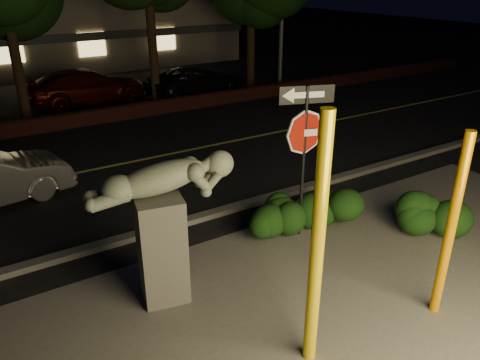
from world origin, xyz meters
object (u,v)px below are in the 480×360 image
Objects in this scene: sculpture at (162,215)px; parked_car_dark at (197,81)px; yellow_pole_left at (317,248)px; signpost at (305,133)px; parked_car_darkred at (87,87)px; yellow_pole_right at (451,228)px.

sculpture is 14.16m from parked_car_dark.
yellow_pole_left is at bearing -52.35° from sculpture.
sculpture is (-3.15, -0.41, -0.69)m from signpost.
sculpture is 0.55× the size of parked_car_dark.
signpost is at bearing 178.91° from parked_car_darkred.
sculpture is at bearing 142.98° from yellow_pole_right.
signpost is (-0.35, 3.05, 0.70)m from yellow_pole_right.
parked_car_darkred is at bearing 94.05° from yellow_pole_right.
yellow_pole_left is at bearing 171.02° from parked_car_darkred.
signpost is at bearing 53.86° from yellow_pole_left.
yellow_pole_left is 0.80× the size of parked_car_dark.
yellow_pole_right is at bearing 179.51° from parked_car_darkred.
yellow_pole_right is at bearing -25.35° from sculpture.
yellow_pole_right is (2.36, -0.30, -0.29)m from yellow_pole_left.
yellow_pole_left is at bearing 148.65° from parked_car_dark.
sculpture reaches higher than parked_car_darkred.
parked_car_dark is (3.73, 11.94, -1.59)m from signpost.
yellow_pole_right is 15.39m from parked_car_dark.
yellow_pole_left is 1.46× the size of sculpture.
parked_car_dark is (4.52, -1.07, -0.08)m from parked_car_darkred.
yellow_pole_left is 15.84m from parked_car_darkred.
yellow_pole_right is 0.62× the size of parked_car_darkred.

